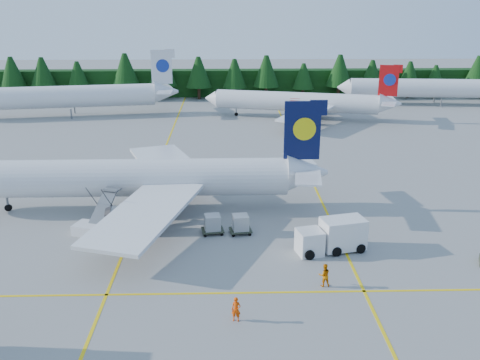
{
  "coord_description": "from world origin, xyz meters",
  "views": [
    {
      "loc": [
        -4.64,
        -42.33,
        21.7
      ],
      "look_at": [
        -3.25,
        10.87,
        3.5
      ],
      "focal_mm": 40.0,
      "sensor_mm": 36.0,
      "label": 1
    }
  ],
  "objects_px": {
    "airliner_red": "(293,102)",
    "airliner_navy": "(121,179)",
    "airstairs": "(96,226)",
    "service_truck": "(331,236)"
  },
  "relations": [
    {
      "from": "airliner_red",
      "to": "airliner_navy",
      "type": "bearing_deg",
      "value": -103.59
    },
    {
      "from": "airliner_red",
      "to": "airstairs",
      "type": "distance_m",
      "value": 57.5
    },
    {
      "from": "airliner_red",
      "to": "service_truck",
      "type": "xyz_separation_m",
      "value": [
        -3.21,
        -55.99,
        -1.66
      ]
    },
    {
      "from": "airliner_red",
      "to": "airstairs",
      "type": "height_order",
      "value": "airliner_red"
    },
    {
      "from": "airstairs",
      "to": "service_truck",
      "type": "height_order",
      "value": "airstairs"
    },
    {
      "from": "airstairs",
      "to": "service_truck",
      "type": "distance_m",
      "value": 22.5
    },
    {
      "from": "airliner_red",
      "to": "airstairs",
      "type": "bearing_deg",
      "value": -102.09
    },
    {
      "from": "service_truck",
      "to": "airliner_navy",
      "type": "bearing_deg",
      "value": 139.4
    },
    {
      "from": "airliner_red",
      "to": "service_truck",
      "type": "relative_size",
      "value": 5.4
    },
    {
      "from": "airliner_navy",
      "to": "airstairs",
      "type": "height_order",
      "value": "airliner_navy"
    }
  ]
}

